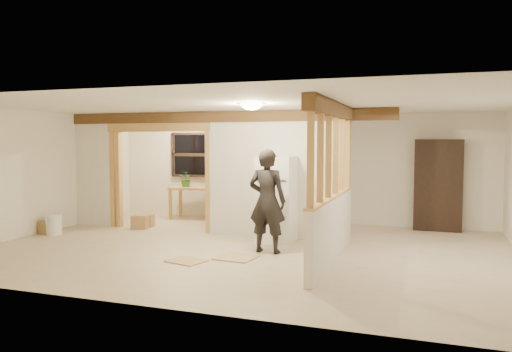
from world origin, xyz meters
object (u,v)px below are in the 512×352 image
at_px(woman, 267,201).
at_px(shop_vac, 110,207).
at_px(refrigerator, 276,199).
at_px(work_table, 196,203).
at_px(bookshelf, 438,185).

bearing_deg(woman, shop_vac, -22.64).
height_order(refrigerator, work_table, refrigerator).
height_order(refrigerator, bookshelf, bookshelf).
bearing_deg(shop_vac, work_table, 24.99).
bearing_deg(shop_vac, bookshelf, 8.68).
bearing_deg(woman, refrigerator, -80.94).
relative_size(woman, bookshelf, 0.92).
bearing_deg(bookshelf, shop_vac, -171.32).
bearing_deg(bookshelf, woman, -131.07).
distance_m(refrigerator, woman, 0.98).
distance_m(work_table, bookshelf, 5.54).
distance_m(refrigerator, shop_vac, 4.62).
distance_m(refrigerator, bookshelf, 3.64).
distance_m(woman, work_table, 4.03).
distance_m(refrigerator, work_table, 3.28).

